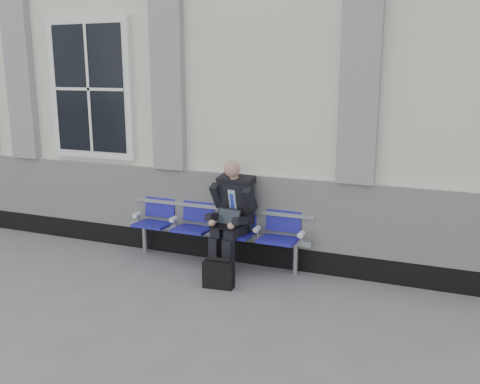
% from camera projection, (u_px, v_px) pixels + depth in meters
% --- Properties ---
extents(ground, '(70.00, 70.00, 0.00)m').
position_uv_depth(ground, '(8.00, 271.00, 6.83)').
color(ground, slate).
rests_on(ground, ground).
extents(station_building, '(14.40, 4.40, 4.49)m').
position_uv_depth(station_building, '(146.00, 86.00, 9.47)').
color(station_building, silver).
rests_on(station_building, ground).
extents(bench, '(2.60, 0.47, 0.91)m').
position_uv_depth(bench, '(216.00, 222.00, 7.04)').
color(bench, '#9EA0A3').
rests_on(bench, ground).
extents(businessman, '(0.59, 0.79, 1.41)m').
position_uv_depth(businessman, '(232.00, 211.00, 6.76)').
color(businessman, black).
rests_on(businessman, ground).
extents(briefcase, '(0.38, 0.19, 0.37)m').
position_uv_depth(briefcase, '(219.00, 274.00, 6.29)').
color(briefcase, black).
rests_on(briefcase, ground).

